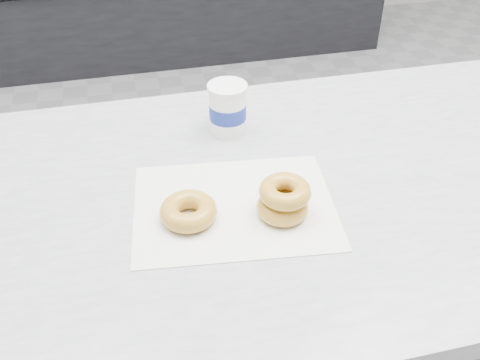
% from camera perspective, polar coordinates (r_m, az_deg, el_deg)
% --- Properties ---
extents(ground, '(5.00, 5.00, 0.00)m').
position_cam_1_polar(ground, '(2.05, 4.33, -9.33)').
color(ground, '#959598').
rests_on(ground, ground).
extents(counter, '(3.06, 0.76, 0.90)m').
position_cam_1_polar(counter, '(1.35, 12.84, -14.22)').
color(counter, '#333335').
rests_on(counter, ground).
extents(wax_paper, '(0.37, 0.30, 0.00)m').
position_cam_1_polar(wax_paper, '(0.91, -0.61, -2.80)').
color(wax_paper, white).
rests_on(wax_paper, counter).
extents(donut_single, '(0.12, 0.12, 0.03)m').
position_cam_1_polar(donut_single, '(0.88, -5.52, -3.32)').
color(donut_single, gold).
rests_on(donut_single, wax_paper).
extents(donut_stack, '(0.12, 0.12, 0.06)m').
position_cam_1_polar(donut_stack, '(0.88, 4.67, -2.07)').
color(donut_stack, gold).
rests_on(donut_stack, wax_paper).
extents(coffee_cup, '(0.08, 0.08, 0.11)m').
position_cam_1_polar(coffee_cup, '(1.08, -1.33, 7.64)').
color(coffee_cup, white).
rests_on(coffee_cup, counter).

